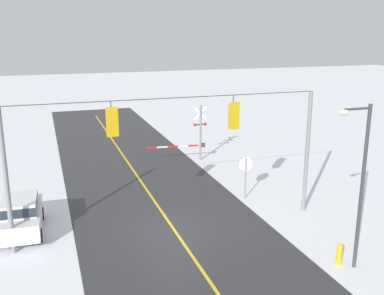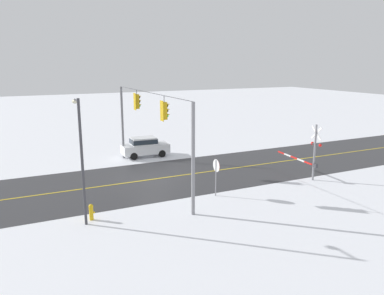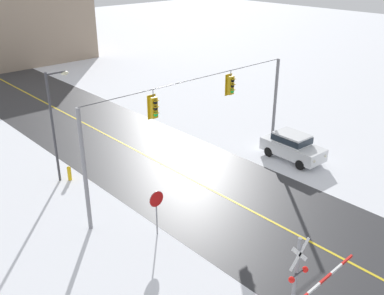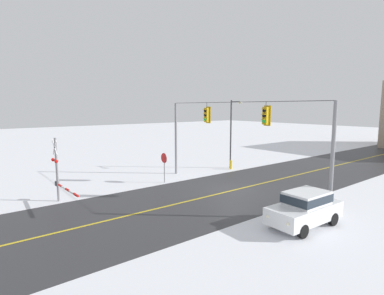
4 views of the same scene
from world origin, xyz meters
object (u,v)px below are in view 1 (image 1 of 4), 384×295
object	(u,v)px
railroad_crossing	(196,134)
parked_car_white	(21,214)
stop_sign	(246,168)
streetlamp_near	(359,173)
fire_hydrant	(339,253)

from	to	relation	value
railroad_crossing	parked_car_white	bearing A→B (deg)	36.88
stop_sign	parked_car_white	size ratio (longest dim) A/B	0.55
stop_sign	streetlamp_near	world-z (taller)	streetlamp_near
railroad_crossing	parked_car_white	size ratio (longest dim) A/B	1.05
stop_sign	parked_car_white	bearing A→B (deg)	3.72
stop_sign	fire_hydrant	distance (m)	7.92
parked_car_white	streetlamp_near	xyz separation A→B (m)	(-12.30, 7.42, 2.96)
fire_hydrant	railroad_crossing	bearing A→B (deg)	-87.64
railroad_crossing	streetlamp_near	world-z (taller)	streetlamp_near
parked_car_white	streetlamp_near	size ratio (longest dim) A/B	0.65
stop_sign	fire_hydrant	world-z (taller)	stop_sign
railroad_crossing	streetlamp_near	bearing A→B (deg)	93.18
stop_sign	streetlamp_near	distance (m)	8.49
streetlamp_near	fire_hydrant	bearing A→B (deg)	-56.25
parked_car_white	fire_hydrant	distance (m)	13.98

